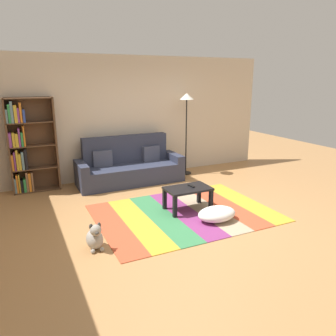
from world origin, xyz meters
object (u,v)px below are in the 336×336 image
at_px(coffee_table, 188,192).
at_px(pouf, 217,214).
at_px(couch, 129,167).
at_px(tv_remote, 191,186).
at_px(dog, 95,238).
at_px(bookshelf, 27,148).
at_px(standing_lamp, 187,107).

distance_m(coffee_table, pouf, 0.67).
bearing_deg(couch, tv_remote, -76.50).
bearing_deg(dog, couch, 61.95).
bearing_deg(bookshelf, standing_lamp, -3.68).
relative_size(couch, coffee_table, 2.94).
bearing_deg(coffee_table, tv_remote, 16.42).
relative_size(coffee_table, dog, 1.94).
height_order(couch, coffee_table, couch).
xyz_separation_m(coffee_table, tv_remote, (0.08, 0.02, 0.08)).
relative_size(pouf, tv_remote, 4.30).
xyz_separation_m(standing_lamp, tv_remote, (-0.97, -1.98, -1.16)).
xyz_separation_m(pouf, tv_remote, (-0.12, 0.63, 0.30)).
bearing_deg(couch, standing_lamp, 2.48).
bearing_deg(pouf, couch, 102.82).
xyz_separation_m(couch, coffee_table, (0.38, -1.95, -0.00)).
distance_m(couch, coffee_table, 1.98).
bearing_deg(couch, pouf, -77.18).
bearing_deg(pouf, bookshelf, 132.32).
height_order(couch, pouf, couch).
bearing_deg(bookshelf, dog, -77.85).
distance_m(bookshelf, tv_remote, 3.34).
distance_m(couch, bookshelf, 2.09).
relative_size(bookshelf, coffee_table, 2.42).
relative_size(standing_lamp, tv_remote, 12.57).
xyz_separation_m(bookshelf, dog, (0.62, -2.87, -0.74)).
bearing_deg(bookshelf, tv_remote, -41.87).
distance_m(bookshelf, coffee_table, 3.31).
height_order(bookshelf, standing_lamp, standing_lamp).
height_order(coffee_table, standing_lamp, standing_lamp).
distance_m(dog, tv_remote, 1.97).
height_order(pouf, tv_remote, tv_remote).
bearing_deg(coffee_table, pouf, -71.77).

